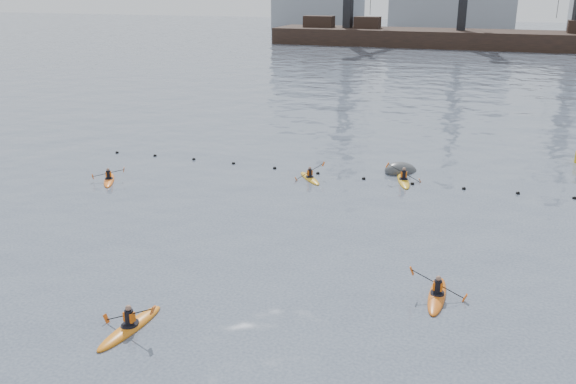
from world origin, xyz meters
name	(u,v)px	position (x,y,z in m)	size (l,w,h in m)	color
float_line	(341,175)	(-0.50, 22.53, 0.03)	(33.24, 0.73, 0.24)	black
barge_pier	(459,37)	(-0.22, 110.00, 1.89)	(72.00, 19.30, 29.50)	black
kayaker_0	(130,326)	(-2.95, 2.61, 0.10)	(2.32, 3.39, 1.31)	orange
kayaker_2	(109,180)	(-13.70, 16.79, 0.09)	(2.01, 2.81, 0.94)	orange
kayaker_3	(403,180)	(3.39, 22.64, 0.10)	(2.20, 3.25, 1.32)	gold
kayaker_4	(437,295)	(6.96, 8.51, 0.10)	(2.24, 3.23, 1.25)	#CA5B13
kayaker_5	(310,178)	(-2.17, 21.23, 0.09)	(2.21, 2.56, 1.13)	gold
mooring_buoy	(401,172)	(2.91, 24.69, 0.00)	(2.52, 1.49, 1.26)	#3B3D40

